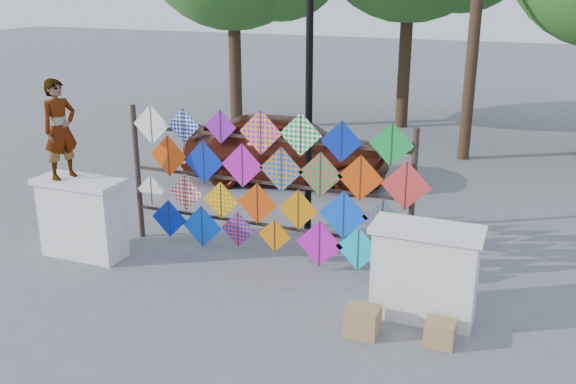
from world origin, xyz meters
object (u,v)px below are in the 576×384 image
(kite_rack, at_px, (269,187))
(vendor_woman, at_px, (60,129))
(lamppost, at_px, (309,79))
(sedan, at_px, (287,147))

(kite_rack, distance_m, vendor_woman, 3.31)
(kite_rack, relative_size, lamppost, 1.10)
(kite_rack, xyz_separation_m, sedan, (-1.30, 3.97, -0.47))
(vendor_woman, distance_m, sedan, 5.36)
(sedan, relative_size, lamppost, 0.99)
(vendor_woman, distance_m, lamppost, 3.97)
(sedan, xyz_separation_m, lamppost, (1.47, -2.69, 1.94))
(kite_rack, distance_m, lamppost, 1.95)
(sedan, bearing_deg, kite_rack, -172.93)
(lamppost, bearing_deg, sedan, 118.68)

